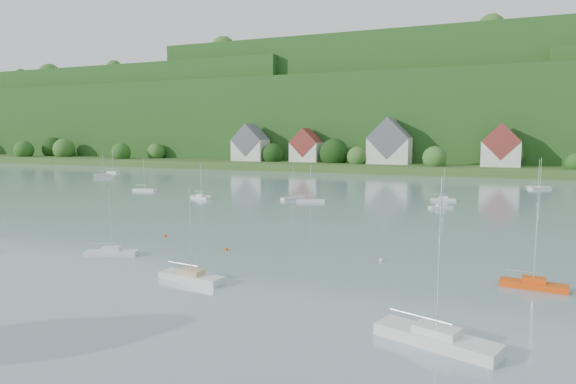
{
  "coord_description": "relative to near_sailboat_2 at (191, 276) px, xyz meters",
  "views": [
    {
      "loc": [
        43.63,
        -9.06,
        14.45
      ],
      "look_at": [
        8.89,
        75.0,
        4.0
      ],
      "focal_mm": 31.44,
      "sensor_mm": 36.0,
      "label": 1
    }
  ],
  "objects": [
    {
      "name": "village_building_0",
      "position": [
        -71.24,
        154.85,
        9.04
      ],
      "size": [
        14.0,
        10.4,
        16.0
      ],
      "color": "#BCB9AC",
      "rests_on": "far_shore_strip"
    },
    {
      "name": "near_sailboat_2",
      "position": [
        0.0,
        0.0,
        0.0
      ],
      "size": [
        7.14,
        2.82,
        9.38
      ],
      "rotation": [
        0.0,
        0.0,
        -0.13
      ],
      "color": "silver",
      "rests_on": "ground"
    },
    {
      "name": "near_sailboat_3",
      "position": [
        -14.69,
        5.27,
        -0.04
      ],
      "size": [
        6.24,
        3.98,
        8.19
      ],
      "rotation": [
        0.0,
        0.0,
        0.41
      ],
      "color": "silver",
      "rests_on": "ground"
    },
    {
      "name": "far_shore_strip",
      "position": [
        -16.24,
        167.85,
        1.02
      ],
      "size": [
        600.0,
        60.0,
        3.0
      ],
      "primitive_type": "cube",
      "color": "#304D1D",
      "rests_on": "ground"
    },
    {
      "name": "village_building_1",
      "position": [
        -46.24,
        156.85,
        8.28
      ],
      "size": [
        12.0,
        9.36,
        14.0
      ],
      "color": "#BCB9AC",
      "rests_on": "far_shore_strip"
    },
    {
      "name": "mooring_buoy_4",
      "position": [
        15.72,
        14.9,
        -0.48
      ],
      "size": [
        0.45,
        0.45,
        0.45
      ],
      "primitive_type": "sphere",
      "color": "white",
      "rests_on": "ground"
    },
    {
      "name": "near_sailboat_4",
      "position": [
        24.12,
        -6.59,
        0.07
      ],
      "size": [
        8.85,
        5.0,
        11.52
      ],
      "rotation": [
        0.0,
        0.0,
        -0.33
      ],
      "color": "silver",
      "rests_on": "ground"
    },
    {
      "name": "village_building_2",
      "position": [
        -11.24,
        155.85,
        9.8
      ],
      "size": [
        16.0,
        11.44,
        18.0
      ],
      "color": "#BCB9AC",
      "rests_on": "far_shore_strip"
    },
    {
      "name": "mooring_buoy_2",
      "position": [
        -3.34,
        12.93,
        -0.48
      ],
      "size": [
        0.45,
        0.45,
        0.45
      ],
      "primitive_type": "sphere",
      "color": "#F73A06",
      "rests_on": "ground"
    },
    {
      "name": "mooring_buoy_3",
      "position": [
        -15.49,
        17.0,
        -0.48
      ],
      "size": [
        0.44,
        0.44,
        0.44
      ],
      "primitive_type": "sphere",
      "color": "#F73A06",
      "rests_on": "ground"
    },
    {
      "name": "near_sailboat_5",
      "position": [
        31.16,
        10.25,
        -0.04
      ],
      "size": [
        6.04,
        2.3,
        7.95
      ],
      "rotation": [
        0.0,
        0.0,
        -0.11
      ],
      "color": "#E2440B",
      "rests_on": "ground"
    },
    {
      "name": "far_sailboat_cluster",
      "position": [
        -4.36,
        83.11,
        -0.11
      ],
      "size": [
        198.95,
        63.53,
        8.53
      ],
      "color": "silver",
      "rests_on": "ground"
    },
    {
      "name": "village_building_3",
      "position": [
        28.76,
        153.85,
        8.95
      ],
      "size": [
        13.0,
        10.4,
        15.5
      ],
      "color": "#BCB9AC",
      "rests_on": "far_shore_strip"
    },
    {
      "name": "forested_ridge",
      "position": [
        -15.85,
        236.42,
        22.41
      ],
      "size": [
        620.0,
        181.22,
        69.89
      ],
      "color": "#193C13",
      "rests_on": "ground"
    }
  ]
}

